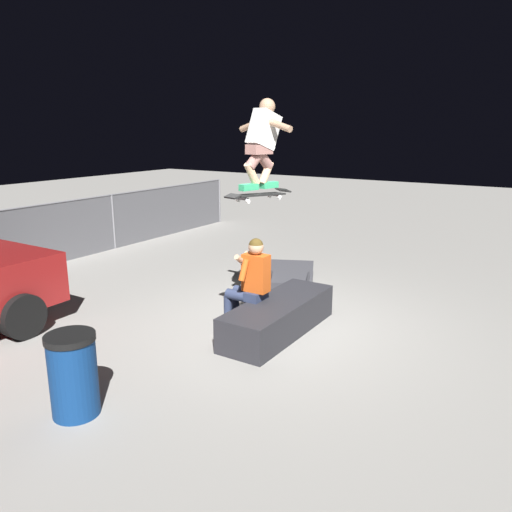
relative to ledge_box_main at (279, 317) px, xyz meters
The scene contains 8 objects.
ground_plane 0.34m from the ledge_box_main, 46.45° to the left, with size 40.00×40.00×0.00m, color gray.
ledge_box_main is the anchor object (origin of this frame).
person_sitting_on_ledge 0.63m from the ledge_box_main, 107.47° to the left, with size 0.59×0.75×1.28m.
skateboard 1.64m from the ledge_box_main, 91.93° to the left, with size 1.04×0.43×0.13m.
skater_airborne 2.32m from the ledge_box_main, 81.25° to the left, with size 0.64×0.88×1.12m.
kicker_ramp 2.22m from the ledge_box_main, 25.00° to the left, with size 1.46×1.25×0.36m.
trash_bin 2.83m from the ledge_box_main, 166.74° to the left, with size 0.47×0.47×0.82m.
fence_back 5.58m from the ledge_box_main, 88.17° to the left, with size 12.05×0.05×1.24m.
Camera 1 is at (-5.60, -3.29, 2.66)m, focal length 35.03 mm.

